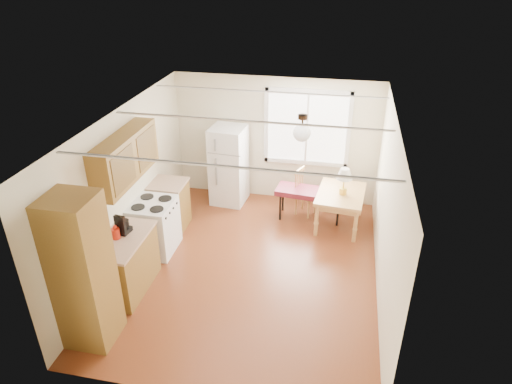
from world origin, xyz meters
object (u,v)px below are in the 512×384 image
(bench, at_px, (310,193))
(dining_table, at_px, (341,198))
(refrigerator, at_px, (229,165))
(chair, at_px, (302,189))

(bench, height_order, dining_table, dining_table)
(refrigerator, bearing_deg, chair, -2.06)
(refrigerator, distance_m, chair, 1.53)
(refrigerator, height_order, chair, refrigerator)
(refrigerator, relative_size, chair, 1.75)
(bench, bearing_deg, dining_table, -9.50)
(refrigerator, height_order, bench, refrigerator)
(bench, distance_m, dining_table, 0.58)
(dining_table, relative_size, chair, 1.30)
(refrigerator, bearing_deg, bench, -7.20)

